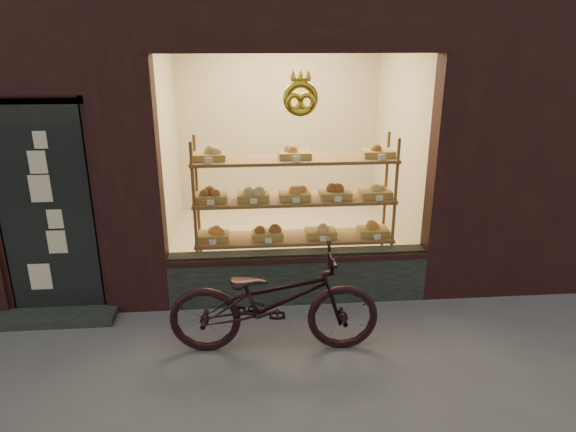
{
  "coord_description": "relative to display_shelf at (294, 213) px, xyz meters",
  "views": [
    {
      "loc": [
        -0.08,
        -2.79,
        2.7
      ],
      "look_at": [
        0.33,
        2.0,
        1.01
      ],
      "focal_mm": 32.0,
      "sensor_mm": 36.0,
      "label": 1
    }
  ],
  "objects": [
    {
      "name": "display_shelf",
      "position": [
        0.0,
        0.0,
        0.0
      ],
      "size": [
        2.2,
        0.45,
        1.7
      ],
      "color": "olive",
      "rests_on": "ground"
    },
    {
      "name": "bicycle",
      "position": [
        -0.31,
        -1.31,
        -0.36
      ],
      "size": [
        1.88,
        0.73,
        0.98
      ],
      "primitive_type": "imported",
      "rotation": [
        0.0,
        0.0,
        1.52
      ],
      "color": "black",
      "rests_on": "ground"
    }
  ]
}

